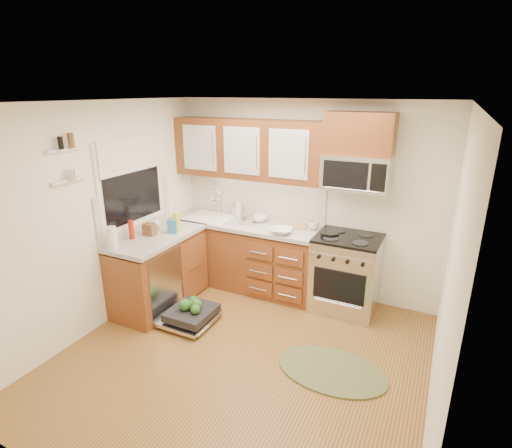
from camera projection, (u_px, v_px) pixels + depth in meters
The scene contains 38 objects.
floor at pixel (242, 358), 4.08m from camera, with size 3.50×3.50×0.00m, color brown.
ceiling at pixel (238, 102), 3.28m from camera, with size 3.50×3.50×0.00m, color white.
wall_back at pixel (304, 199), 5.17m from camera, with size 3.50×0.04×2.50m, color white.
wall_front at pixel (90, 348), 2.19m from camera, with size 3.50×0.04×2.50m, color white.
wall_left at pixel (101, 218), 4.41m from camera, with size 0.04×3.50×2.50m, color white.
wall_right at pixel (449, 282), 2.95m from camera, with size 0.04×3.50×2.50m, color white.
base_cabinet_back at pixel (245, 256), 5.48m from camera, with size 2.05×0.60×0.85m, color #602B15.
base_cabinet_left at pixel (159, 273), 4.99m from camera, with size 0.60×1.25×0.85m, color #602B15.
countertop_back at pixel (244, 224), 5.32m from camera, with size 2.07×0.64×0.05m, color #A09B92.
countertop_left at pixel (157, 237), 4.84m from camera, with size 0.64×1.27×0.05m, color #A09B92.
backsplash_back at pixel (254, 196), 5.47m from camera, with size 2.05×0.02×0.57m, color silver.
backsplash_left at pixel (136, 210), 4.86m from camera, with size 0.02×1.25×0.57m, color silver.
upper_cabinets at pixel (248, 149), 5.12m from camera, with size 2.05×0.35×0.75m, color #602B15, non-canonical shape.
cabinet_over_mw at pixel (360, 133), 4.45m from camera, with size 0.76×0.35×0.47m, color #602B15.
range at pixel (346, 273), 4.86m from camera, with size 0.76×0.64×0.95m, color silver, non-canonical shape.
microwave at pixel (356, 172), 4.57m from camera, with size 0.76×0.38×0.40m, color silver, non-canonical shape.
sink at pixel (210, 226), 5.55m from camera, with size 0.62×0.50×0.26m, color white, non-canonical shape.
dishwasher at pixel (189, 315), 4.66m from camera, with size 0.70×0.60×0.20m, color silver, non-canonical shape.
window at pixel (131, 183), 4.73m from camera, with size 0.03×1.05×1.05m, color white, non-canonical shape.
window_blind at pixel (130, 155), 4.62m from camera, with size 0.02×0.96×0.40m, color white.
shelf_upper at pixel (65, 150), 3.84m from camera, with size 0.04×0.40×0.03m, color white.
shelf_lower at pixel (70, 180), 3.94m from camera, with size 0.04×0.40×0.03m, color white.
rug at pixel (331, 370), 3.88m from camera, with size 1.08×0.70×0.02m, color #58693C, non-canonical shape.
skillet at pixel (330, 234), 4.75m from camera, with size 0.22×0.22×0.04m, color black.
stock_pot at pixel (246, 219), 5.24m from camera, with size 0.21×0.21×0.12m, color silver.
cutting_board at pixel (294, 226), 5.11m from camera, with size 0.31×0.20×0.02m, color #B17E51.
canister at pixel (235, 209), 5.56m from camera, with size 0.11×0.11×0.18m, color silver.
paper_towel_roll at pixel (112, 238), 4.39m from camera, with size 0.12×0.12×0.25m, color white.
mustard_bottle at pixel (177, 222), 4.94m from camera, with size 0.07×0.07×0.23m, color yellow.
red_bottle at pixel (131, 230), 4.68m from camera, with size 0.06×0.06×0.23m, color #A41B0D.
wooden_box at pixel (149, 229), 4.82m from camera, with size 0.14×0.10×0.14m, color brown.
blue_carton at pixel (172, 227), 4.88m from camera, with size 0.11×0.06×0.17m, color #2268A1.
bowl_a at pixel (281, 231), 4.88m from camera, with size 0.27×0.27×0.07m, color #999999.
bowl_b at pixel (259, 219), 5.33m from camera, with size 0.25×0.25×0.08m, color #999999.
cup at pixel (314, 226), 5.01m from camera, with size 0.13×0.13×0.11m, color #999999.
soap_bottle_a at pixel (238, 208), 5.47m from camera, with size 0.11×0.11×0.27m, color #999999.
soap_bottle_b at pixel (173, 219), 5.17m from camera, with size 0.08×0.08×0.17m, color #999999.
soap_bottle_c at pixel (156, 222), 5.06m from camera, with size 0.12×0.12×0.15m, color #999999.
Camera 1 is at (1.64, -3.01, 2.60)m, focal length 28.00 mm.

